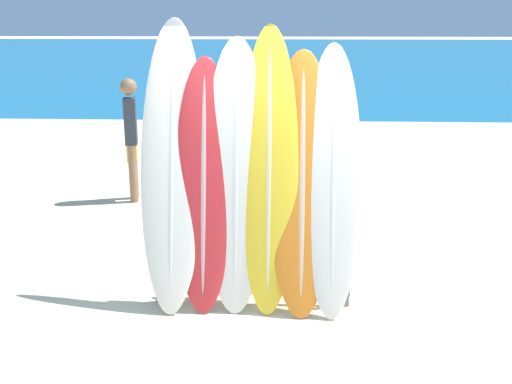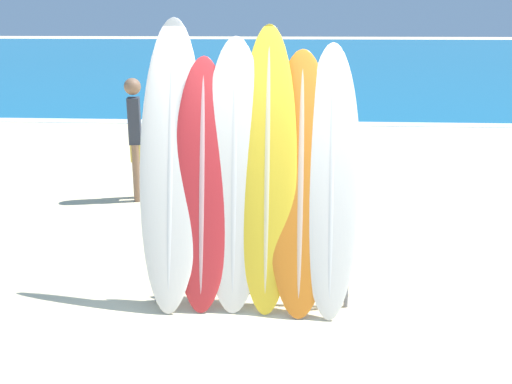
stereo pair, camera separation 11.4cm
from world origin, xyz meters
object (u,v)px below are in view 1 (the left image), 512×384
Objects in this scene: surfboard_slot_5 at (333,180)px; surfboard_slot_0 at (172,166)px; person_near_water at (131,135)px; surfboard_slot_2 at (236,177)px; surfboard_slot_4 at (302,183)px; surfboard_rack at (252,259)px; surfboard_slot_3 at (269,171)px; person_mid_beach at (266,100)px; surfboard_slot_1 at (204,186)px.

surfboard_slot_0 is at bearing 179.29° from surfboard_slot_5.
surfboard_slot_5 reaches higher than person_near_water.
surfboard_slot_0 reaches higher than surfboard_slot_5.
person_near_water is (-2.61, 3.14, -0.22)m from surfboard_slot_5.
surfboard_slot_2 reaches higher than surfboard_slot_4.
surfboard_slot_3 reaches higher than surfboard_rack.
surfboard_rack is 0.75× the size of surfboard_slot_2.
surfboard_slot_5 is (0.72, 0.08, 0.73)m from surfboard_rack.
surfboard_slot_0 reaches higher than surfboard_slot_3.
surfboard_slot_4 is at bearing 151.79° from person_mid_beach.
surfboard_slot_1 is at bearing -175.76° from surfboard_slot_2.
surfboard_slot_4 is (0.88, 0.03, 0.03)m from surfboard_slot_1.
surfboard_slot_0 is 1.44m from surfboard_slot_5.
surfboard_rack is 0.80m from surfboard_slot_1.
person_near_water is 4.63m from person_mid_beach.
surfboard_slot_4 reaches higher than person_mid_beach.
surfboard_slot_1 is at bearing -178.03° from surfboard_slot_5.
surfboard_slot_2 is at bearing -178.68° from surfboard_slot_4.
surfboard_slot_1 is at bearing -11.23° from surfboard_slot_0.
surfboard_slot_1 is 0.89× the size of surfboard_slot_3.
surfboard_slot_1 is 0.30m from surfboard_slot_2.
surfboard_slot_3 is (0.87, -0.02, -0.03)m from surfboard_slot_0.
surfboard_slot_0 reaches higher than surfboard_slot_2.
person_near_water is (-1.75, 3.16, -0.25)m from surfboard_slot_2.
surfboard_slot_2 reaches higher than person_mid_beach.
surfboard_slot_4 is (0.59, 0.01, -0.06)m from surfboard_slot_2.
surfboard_slot_1 is at bearing -165.03° from person_near_water.
surfboard_rack is 0.80× the size of surfboard_slot_1.
surfboard_slot_3 is 0.57m from surfboard_slot_5.
person_mid_beach is (0.03, 7.43, -0.31)m from surfboard_slot_2.
surfboard_rack is 0.72× the size of surfboard_slot_3.
surfboard_slot_5 reaches higher than surfboard_slot_4.
person_near_water is at bearing 110.58° from surfboard_slot_0.
person_mid_beach is at bearing 85.31° from surfboard_slot_0.
surfboard_slot_2 is at bearing 4.24° from surfboard_slot_1.
surfboard_slot_1 reaches higher than surfboard_rack.
surfboard_slot_2 is (-0.15, 0.06, 0.76)m from surfboard_rack.
surfboard_slot_5 is 4.09m from person_near_water.
surfboard_slot_1 is 0.93× the size of surfboard_slot_2.
surfboard_slot_4 is at bearing 9.90° from surfboard_rack.
surfboard_slot_0 reaches higher than surfboard_slot_1.
person_mid_beach is at bearing 94.31° from surfboard_slot_4.
surfboard_slot_1 is at bearing 145.03° from person_mid_beach.
surfboard_slot_0 is 0.58m from surfboard_slot_2.
surfboard_slot_4 reaches higher than person_near_water.
surfboard_slot_0 is 1.12× the size of surfboard_slot_4.
surfboard_slot_0 is 1.56× the size of person_mid_beach.
surfboard_slot_3 is at bearing -179.55° from surfboard_slot_4.
person_near_water reaches higher than person_mid_beach.
surfboard_slot_3 is (0.15, 0.08, 0.81)m from surfboard_rack.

